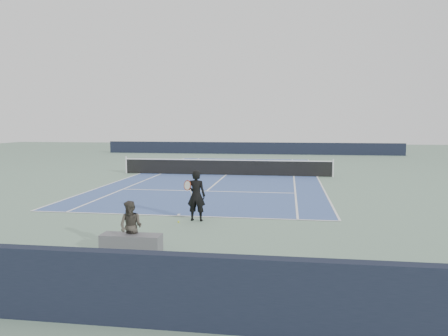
# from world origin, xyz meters

# --- Properties ---
(ground) EXTENTS (80.00, 80.00, 0.00)m
(ground) POSITION_xyz_m (0.00, 0.00, 0.00)
(ground) COLOR slate
(court_surface) EXTENTS (10.97, 23.77, 0.01)m
(court_surface) POSITION_xyz_m (0.00, 0.00, 0.01)
(court_surface) COLOR #3D5691
(court_surface) RESTS_ON ground
(tennis_net) EXTENTS (12.90, 0.10, 1.07)m
(tennis_net) POSITION_xyz_m (0.00, 0.00, 0.50)
(tennis_net) COLOR silver
(tennis_net) RESTS_ON ground
(windscreen_far) EXTENTS (30.00, 0.25, 1.20)m
(windscreen_far) POSITION_xyz_m (0.00, 17.88, 0.60)
(windscreen_far) COLOR black
(windscreen_far) RESTS_ON ground
(windscreen_near) EXTENTS (30.00, 0.25, 1.20)m
(windscreen_near) POSITION_xyz_m (0.00, -19.88, 0.60)
(windscreen_near) COLOR black
(windscreen_near) RESTS_ON ground
(tennis_player) EXTENTS (0.78, 0.48, 1.69)m
(tennis_player) POSITION_xyz_m (0.80, -12.47, 0.84)
(tennis_player) COLOR black
(tennis_player) RESTS_ON ground
(tennis_ball) EXTENTS (0.06, 0.06, 0.06)m
(tennis_ball) POSITION_xyz_m (0.29, -12.85, 0.03)
(tennis_ball) COLOR yellow
(tennis_ball) RESTS_ON ground
(spectator_bench) EXTENTS (1.56, 0.78, 1.31)m
(spectator_bench) POSITION_xyz_m (-0.04, -16.23, 0.47)
(spectator_bench) COLOR #555559
(spectator_bench) RESTS_ON ground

